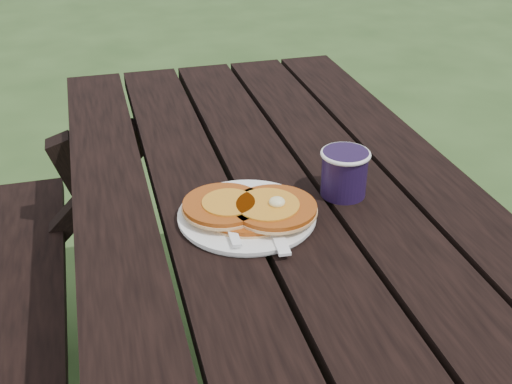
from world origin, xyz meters
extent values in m
cube|color=black|center=(0.00, 0.00, 0.73)|extent=(0.75, 1.80, 0.04)
cylinder|color=white|center=(-0.08, 0.08, 0.76)|extent=(0.24, 0.24, 0.01)
cylinder|color=#AB4B13|center=(-0.08, 0.07, 0.77)|extent=(0.14, 0.14, 0.01)
cylinder|color=#AB4B13|center=(-0.12, 0.09, 0.78)|extent=(0.14, 0.14, 0.01)
cylinder|color=#AB4B13|center=(-0.04, 0.06, 0.78)|extent=(0.15, 0.15, 0.01)
cylinder|color=#BE771B|center=(-0.05, 0.06, 0.79)|extent=(0.11, 0.11, 0.00)
ellipsoid|color=#F4E59E|center=(-0.03, 0.06, 0.79)|extent=(0.03, 0.03, 0.02)
cube|color=white|center=(-0.05, 0.03, 0.76)|extent=(0.03, 0.18, 0.00)
cylinder|color=#1D0F30|center=(0.11, 0.12, 0.79)|extent=(0.08, 0.08, 0.09)
torus|color=white|center=(0.11, 0.12, 0.83)|extent=(0.09, 0.09, 0.01)
cylinder|color=black|center=(0.11, 0.12, 0.83)|extent=(0.07, 0.07, 0.01)
camera|label=1|loc=(-0.31, -0.84, 1.35)|focal=45.00mm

